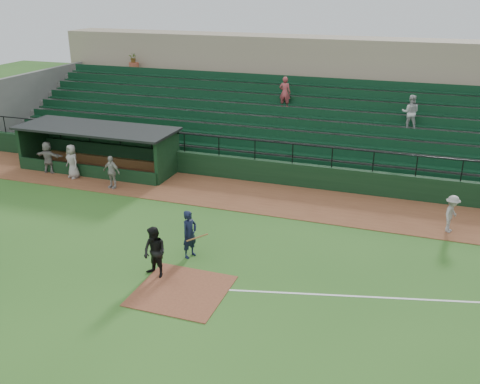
% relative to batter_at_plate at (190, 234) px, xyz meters
% --- Properties ---
extents(ground, '(90.00, 90.00, 0.00)m').
position_rel_batter_at_plate_xyz_m(ground, '(0.74, -1.38, -0.94)').
color(ground, '#2B591C').
rests_on(ground, ground).
extents(warning_track, '(40.00, 4.00, 0.03)m').
position_rel_batter_at_plate_xyz_m(warning_track, '(0.74, 6.62, -0.92)').
color(warning_track, brown).
rests_on(warning_track, ground).
extents(home_plate_dirt, '(3.00, 3.00, 0.03)m').
position_rel_batter_at_plate_xyz_m(home_plate_dirt, '(0.74, -2.38, -0.92)').
color(home_plate_dirt, brown).
rests_on(home_plate_dirt, ground).
extents(foul_line, '(17.49, 4.44, 0.01)m').
position_rel_batter_at_plate_xyz_m(foul_line, '(8.74, -0.18, -0.93)').
color(foul_line, white).
rests_on(foul_line, ground).
extents(stadium_structure, '(38.00, 13.08, 6.40)m').
position_rel_batter_at_plate_xyz_m(stadium_structure, '(0.74, 15.08, 1.37)').
color(stadium_structure, black).
rests_on(stadium_structure, ground).
extents(dugout, '(8.90, 3.20, 2.42)m').
position_rel_batter_at_plate_xyz_m(dugout, '(-9.01, 8.18, 0.40)').
color(dugout, black).
rests_on(dugout, ground).
extents(batter_at_plate, '(1.12, 0.79, 1.87)m').
position_rel_batter_at_plate_xyz_m(batter_at_plate, '(0.00, 0.00, 0.00)').
color(batter_at_plate, black).
rests_on(batter_at_plate, ground).
extents(umpire, '(1.09, 0.97, 1.88)m').
position_rel_batter_at_plate_xyz_m(umpire, '(-0.54, -1.76, 0.00)').
color(umpire, black).
rests_on(umpire, ground).
extents(runner, '(0.89, 1.17, 1.60)m').
position_rel_batter_at_plate_xyz_m(runner, '(9.35, 5.54, -0.11)').
color(runner, '#9A9490').
rests_on(runner, warning_track).
extents(dugout_player_a, '(1.04, 0.54, 1.69)m').
position_rel_batter_at_plate_xyz_m(dugout_player_a, '(-6.74, 5.39, -0.06)').
color(dugout_player_a, '#A9A49E').
rests_on(dugout_player_a, warning_track).
extents(dugout_player_b, '(1.04, 0.88, 1.82)m').
position_rel_batter_at_plate_xyz_m(dugout_player_b, '(-9.52, 6.04, 0.01)').
color(dugout_player_b, '#9B9691').
rests_on(dugout_player_b, warning_track).
extents(dugout_player_c, '(1.64, 0.56, 1.75)m').
position_rel_batter_at_plate_xyz_m(dugout_player_c, '(-11.27, 6.31, -0.03)').
color(dugout_player_c, gray).
rests_on(dugout_player_c, warning_track).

